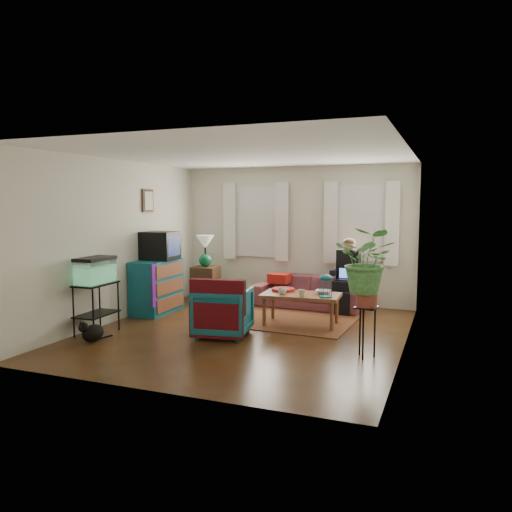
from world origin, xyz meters
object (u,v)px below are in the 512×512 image
at_px(sofa, 308,287).
at_px(dresser, 157,286).
at_px(side_table, 206,284).
at_px(plant_stand, 366,332).
at_px(aquarium_stand, 97,309).
at_px(coffee_table, 301,309).
at_px(armchair, 223,309).

distance_m(sofa, dresser, 2.73).
bearing_deg(side_table, plant_stand, -35.52).
bearing_deg(aquarium_stand, sofa, 49.00).
relative_size(dresser, coffee_table, 0.85).
bearing_deg(sofa, side_table, -172.70).
xyz_separation_m(aquarium_stand, plant_stand, (3.84, 0.30, -0.05)).
bearing_deg(aquarium_stand, dresser, 87.86).
xyz_separation_m(side_table, plant_stand, (3.49, -2.49, -0.02)).
height_order(side_table, coffee_table, side_table).
bearing_deg(plant_stand, sofa, 118.97).
xyz_separation_m(dresser, armchair, (1.75, -1.00, -0.08)).
distance_m(sofa, armchair, 2.42).
height_order(sofa, side_table, sofa).
height_order(dresser, plant_stand, dresser).
bearing_deg(armchair, aquarium_stand, 9.13).
bearing_deg(aquarium_stand, plant_stand, 2.64).
distance_m(armchair, plant_stand, 2.10).
height_order(side_table, dresser, dresser).
bearing_deg(side_table, coffee_table, -27.61).
xyz_separation_m(side_table, aquarium_stand, (-0.35, -2.79, 0.03)).
xyz_separation_m(sofa, aquarium_stand, (-2.39, -2.92, -0.01)).
distance_m(side_table, dresser, 1.25).
bearing_deg(sofa, plant_stand, -57.52).
distance_m(dresser, coffee_table, 2.63).
xyz_separation_m(side_table, coffee_table, (2.28, -1.19, -0.09)).
xyz_separation_m(dresser, plant_stand, (3.83, -1.29, -0.14)).
bearing_deg(plant_stand, dresser, 161.36).
relative_size(coffee_table, plant_stand, 1.88).
bearing_deg(dresser, sofa, 27.64).
xyz_separation_m(sofa, side_table, (-2.04, -0.14, -0.05)).
distance_m(dresser, aquarium_stand, 1.59).
height_order(sofa, armchair, sofa).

